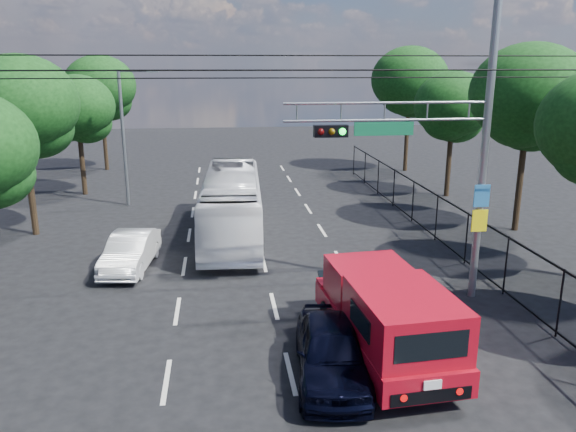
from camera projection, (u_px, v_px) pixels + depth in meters
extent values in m
cube|color=beige|center=(166.00, 381.00, 13.43)|extent=(0.12, 2.00, 0.01)
cube|color=beige|center=(177.00, 311.00, 17.27)|extent=(0.12, 2.00, 0.01)
cube|color=beige|center=(184.00, 266.00, 21.10)|extent=(0.12, 2.00, 0.01)
cube|color=beige|center=(189.00, 235.00, 24.93)|extent=(0.12, 2.00, 0.01)
cube|color=beige|center=(193.00, 212.00, 28.76)|extent=(0.12, 2.00, 0.01)
cube|color=beige|center=(195.00, 195.00, 32.59)|extent=(0.12, 2.00, 0.01)
cube|color=beige|center=(198.00, 181.00, 36.42)|extent=(0.12, 2.00, 0.01)
cube|color=beige|center=(199.00, 170.00, 40.25)|extent=(0.12, 2.00, 0.01)
cube|color=beige|center=(290.00, 373.00, 13.79)|extent=(0.12, 2.00, 0.01)
cube|color=beige|center=(274.00, 306.00, 17.62)|extent=(0.12, 2.00, 0.01)
cube|color=beige|center=(264.00, 263.00, 21.45)|extent=(0.12, 2.00, 0.01)
cube|color=beige|center=(256.00, 233.00, 25.29)|extent=(0.12, 2.00, 0.01)
cube|color=beige|center=(251.00, 210.00, 29.12)|extent=(0.12, 2.00, 0.01)
cube|color=beige|center=(247.00, 193.00, 32.95)|extent=(0.12, 2.00, 0.01)
cube|color=beige|center=(244.00, 180.00, 36.78)|extent=(0.12, 2.00, 0.01)
cube|color=beige|center=(241.00, 169.00, 40.61)|extent=(0.12, 2.00, 0.01)
cube|color=beige|center=(408.00, 365.00, 14.15)|extent=(0.12, 2.00, 0.01)
cube|color=beige|center=(367.00, 301.00, 17.98)|extent=(0.12, 2.00, 0.01)
cube|color=beige|center=(341.00, 259.00, 21.81)|extent=(0.12, 2.00, 0.01)
cube|color=beige|center=(322.00, 230.00, 25.64)|extent=(0.12, 2.00, 0.01)
cube|color=beige|center=(308.00, 209.00, 29.47)|extent=(0.12, 2.00, 0.01)
cube|color=beige|center=(298.00, 192.00, 33.30)|extent=(0.12, 2.00, 0.01)
cube|color=beige|center=(289.00, 179.00, 37.14)|extent=(0.12, 2.00, 0.01)
cube|color=beige|center=(282.00, 168.00, 40.97)|extent=(0.12, 2.00, 0.01)
cylinder|color=slate|center=(484.00, 152.00, 17.16)|extent=(0.24, 0.24, 9.50)
cylinder|color=slate|center=(388.00, 103.00, 16.39)|extent=(6.20, 0.08, 0.08)
cylinder|color=slate|center=(388.00, 120.00, 16.52)|extent=(6.20, 0.08, 0.08)
cube|color=black|center=(331.00, 131.00, 16.40)|extent=(1.00, 0.28, 0.35)
sphere|color=#3F0505|center=(321.00, 132.00, 16.22)|extent=(0.20, 0.20, 0.20)
sphere|color=#4C3805|center=(332.00, 132.00, 16.26)|extent=(0.20, 0.20, 0.20)
sphere|color=#0CE533|center=(343.00, 132.00, 16.30)|extent=(0.20, 0.20, 0.20)
cube|color=#0D6039|center=(384.00, 129.00, 16.58)|extent=(1.80, 0.05, 0.40)
cube|color=#246BA8|center=(482.00, 196.00, 17.37)|extent=(0.50, 0.04, 0.70)
cube|color=yellow|center=(479.00, 221.00, 17.58)|extent=(0.50, 0.04, 0.70)
cylinder|color=slate|center=(469.00, 111.00, 16.76)|extent=(0.05, 0.05, 0.50)
cylinder|color=slate|center=(427.00, 111.00, 16.60)|extent=(0.05, 0.05, 0.50)
cylinder|color=slate|center=(385.00, 112.00, 16.45)|extent=(0.05, 0.05, 0.50)
cylinder|color=slate|center=(341.00, 112.00, 16.29)|extent=(0.05, 0.05, 0.50)
cylinder|color=slate|center=(297.00, 112.00, 16.14)|extent=(0.05, 0.05, 0.50)
cylinder|color=slate|center=(124.00, 140.00, 29.34)|extent=(0.18, 0.18, 7.00)
cylinder|color=slate|center=(134.00, 71.00, 28.52)|extent=(1.60, 0.09, 0.09)
cube|color=slate|center=(153.00, 71.00, 28.63)|extent=(0.60, 0.22, 0.15)
cylinder|color=black|center=(280.00, 70.00, 13.82)|extent=(22.00, 0.04, 0.04)
cylinder|color=black|center=(268.00, 55.00, 17.07)|extent=(22.00, 0.04, 0.04)
cylinder|color=black|center=(264.00, 78.00, 18.69)|extent=(22.00, 0.04, 0.04)
cube|color=black|center=(457.00, 207.00, 21.85)|extent=(0.04, 34.00, 0.06)
cube|color=black|center=(454.00, 251.00, 22.32)|extent=(0.04, 34.00, 0.06)
cylinder|color=black|center=(560.00, 303.00, 15.39)|extent=(0.06, 0.06, 2.00)
cylinder|color=black|center=(506.00, 266.00, 18.27)|extent=(0.06, 0.06, 2.00)
cylinder|color=black|center=(466.00, 238.00, 21.14)|extent=(0.06, 0.06, 2.00)
cylinder|color=black|center=(436.00, 217.00, 24.01)|extent=(0.06, 0.06, 2.00)
cylinder|color=black|center=(413.00, 201.00, 26.89)|extent=(0.06, 0.06, 2.00)
cylinder|color=black|center=(394.00, 188.00, 29.76)|extent=(0.06, 0.06, 2.00)
cylinder|color=black|center=(378.00, 177.00, 32.63)|extent=(0.06, 0.06, 2.00)
cylinder|color=black|center=(365.00, 168.00, 35.51)|extent=(0.06, 0.06, 2.00)
cylinder|color=black|center=(354.00, 160.00, 38.38)|extent=(0.06, 0.06, 2.00)
cylinder|color=black|center=(520.00, 179.00, 25.11)|extent=(0.28, 0.28, 4.76)
ellipsoid|color=black|center=(530.00, 94.00, 24.13)|extent=(5.10, 5.10, 4.33)
ellipsoid|color=black|center=(531.00, 121.00, 24.78)|extent=(3.40, 3.40, 2.72)
ellipsoid|color=black|center=(522.00, 118.00, 24.17)|extent=(3.23, 3.23, 2.58)
cylinder|color=black|center=(449.00, 161.00, 31.86)|extent=(0.28, 0.28, 4.03)
ellipsoid|color=black|center=(453.00, 105.00, 31.03)|extent=(4.32, 4.32, 3.67)
ellipsoid|color=black|center=(456.00, 122.00, 31.63)|extent=(2.88, 2.88, 2.30)
ellipsoid|color=black|center=(447.00, 121.00, 31.03)|extent=(2.74, 2.74, 2.19)
cylinder|color=black|center=(407.00, 136.00, 39.43)|extent=(0.28, 0.28, 4.93)
ellipsoid|color=black|center=(410.00, 79.00, 38.42)|extent=(5.28, 5.28, 4.49)
ellipsoid|color=black|center=(413.00, 97.00, 39.08)|extent=(3.52, 3.52, 2.82)
ellipsoid|color=black|center=(405.00, 95.00, 38.46)|extent=(3.34, 3.34, 2.68)
cylinder|color=black|center=(30.00, 185.00, 24.49)|extent=(0.28, 0.28, 4.48)
ellipsoid|color=black|center=(20.00, 103.00, 23.57)|extent=(4.80, 4.80, 4.08)
ellipsoid|color=black|center=(35.00, 129.00, 24.20)|extent=(3.20, 3.20, 2.56)
ellipsoid|color=black|center=(13.00, 127.00, 23.59)|extent=(3.04, 3.04, 2.43)
cylinder|color=black|center=(82.00, 161.00, 32.27)|extent=(0.28, 0.28, 3.92)
ellipsoid|color=black|center=(77.00, 107.00, 31.47)|extent=(4.20, 4.20, 3.57)
ellipsoid|color=black|center=(87.00, 124.00, 32.06)|extent=(2.80, 2.80, 2.24)
ellipsoid|color=black|center=(71.00, 122.00, 31.46)|extent=(2.66, 2.66, 2.13)
cylinder|color=black|center=(105.00, 138.00, 39.82)|extent=(0.28, 0.28, 4.59)
ellipsoid|color=black|center=(100.00, 86.00, 38.88)|extent=(4.92, 4.92, 4.18)
ellipsoid|color=black|center=(108.00, 102.00, 39.52)|extent=(3.28, 3.28, 2.62)
ellipsoid|color=black|center=(96.00, 100.00, 38.91)|extent=(3.12, 3.12, 2.49)
cylinder|color=black|center=(328.00, 315.00, 16.07)|extent=(0.36, 0.82, 0.80)
cylinder|color=black|center=(393.00, 309.00, 16.44)|extent=(0.36, 0.82, 0.80)
cylinder|color=black|center=(370.00, 381.00, 12.71)|extent=(0.36, 0.82, 0.80)
cylinder|color=black|center=(449.00, 372.00, 13.08)|extent=(0.36, 0.82, 0.80)
cube|color=maroon|center=(383.00, 330.00, 14.50)|extent=(2.59, 5.88, 0.64)
cube|color=maroon|center=(353.00, 289.00, 16.91)|extent=(2.16, 0.78, 0.63)
cube|color=black|center=(350.00, 276.00, 17.13)|extent=(1.98, 0.60, 0.35)
cube|color=maroon|center=(367.00, 281.00, 15.53)|extent=(2.19, 1.92, 1.09)
cube|color=black|center=(378.00, 291.00, 14.70)|extent=(1.78, 0.19, 0.63)
cube|color=maroon|center=(404.00, 318.00, 13.06)|extent=(2.34, 3.07, 1.20)
cube|color=black|center=(447.00, 313.00, 13.26)|extent=(0.15, 1.38, 0.52)
cube|color=black|center=(360.00, 321.00, 12.85)|extent=(0.15, 1.38, 0.52)
cube|color=black|center=(431.00, 346.00, 11.69)|extent=(1.66, 0.18, 0.63)
cube|color=black|center=(431.00, 396.00, 11.84)|extent=(1.84, 0.23, 0.30)
cube|color=silver|center=(433.00, 385.00, 11.72)|extent=(0.40, 0.06, 0.21)
imported|color=black|center=(332.00, 351.00, 13.43)|extent=(2.16, 4.36, 1.43)
imported|color=white|center=(232.00, 204.00, 24.50)|extent=(2.87, 10.33, 2.85)
imported|color=silver|center=(130.00, 251.00, 20.70)|extent=(1.88, 4.16, 1.33)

